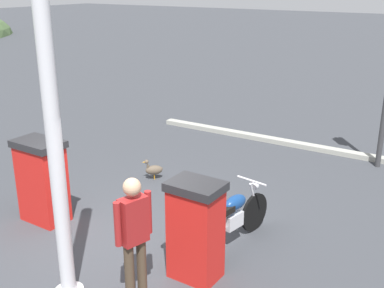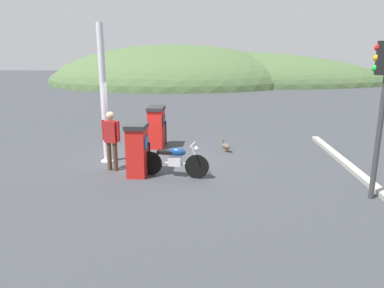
# 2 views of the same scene
# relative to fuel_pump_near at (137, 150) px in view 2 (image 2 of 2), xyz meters

# --- Properties ---
(ground_plane) EXTENTS (120.00, 120.00, 0.00)m
(ground_plane) POSITION_rel_fuel_pump_near_xyz_m (0.07, 1.58, -0.75)
(ground_plane) COLOR #383A3F
(fuel_pump_near) EXTENTS (0.60, 0.75, 1.47)m
(fuel_pump_near) POSITION_rel_fuel_pump_near_xyz_m (0.00, 0.00, 0.00)
(fuel_pump_near) COLOR red
(fuel_pump_near) RESTS_ON ground
(fuel_pump_far) EXTENTS (0.62, 0.87, 1.49)m
(fuel_pump_far) POSITION_rel_fuel_pump_near_xyz_m (-0.00, 3.16, 0.01)
(fuel_pump_far) COLOR red
(fuel_pump_far) RESTS_ON ground
(motorcycle_near_pump) EXTENTS (1.99, 0.64, 0.97)m
(motorcycle_near_pump) POSITION_rel_fuel_pump_near_xyz_m (1.03, -0.01, -0.26)
(motorcycle_near_pump) COLOR black
(motorcycle_near_pump) RESTS_ON ground
(attendant_person) EXTENTS (0.57, 0.28, 1.74)m
(attendant_person) POSITION_rel_fuel_pump_near_xyz_m (-0.84, 0.41, 0.26)
(attendant_person) COLOR #473828
(attendant_person) RESTS_ON ground
(wandering_duck) EXTENTS (0.39, 0.39, 0.46)m
(wandering_duck) POSITION_rel_fuel_pump_near_xyz_m (2.50, 2.66, -0.53)
(wandering_duck) COLOR brown
(wandering_duck) RESTS_ON ground
(roadside_traffic_light) EXTENTS (0.40, 0.28, 3.60)m
(roadside_traffic_light) POSITION_rel_fuel_pump_near_xyz_m (5.79, -1.20, 1.72)
(roadside_traffic_light) COLOR #38383A
(roadside_traffic_light) RESTS_ON ground
(canopy_support_pole) EXTENTS (0.40, 0.40, 4.22)m
(canopy_support_pole) POSITION_rel_fuel_pump_near_xyz_m (-1.27, 1.25, 1.28)
(canopy_support_pole) COLOR silver
(canopy_support_pole) RESTS_ON ground
(road_edge_kerb) EXTENTS (0.35, 6.51, 0.12)m
(road_edge_kerb) POSITION_rel_fuel_pump_near_xyz_m (6.16, 1.58, -0.69)
(road_edge_kerb) COLOR #9E9E93
(road_edge_kerb) RESTS_ON ground
(distant_hill_main) EXTENTS (27.68, 23.88, 8.64)m
(distant_hill_main) POSITION_rel_fuel_pump_near_xyz_m (-2.98, 32.78, -0.75)
(distant_hill_main) COLOR #476038
(distant_hill_main) RESTS_ON ground
(distant_hill_secondary) EXTENTS (38.89, 16.25, 7.14)m
(distant_hill_secondary) POSITION_rel_fuel_pump_near_xyz_m (1.57, 32.69, -0.75)
(distant_hill_secondary) COLOR #476038
(distant_hill_secondary) RESTS_ON ground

